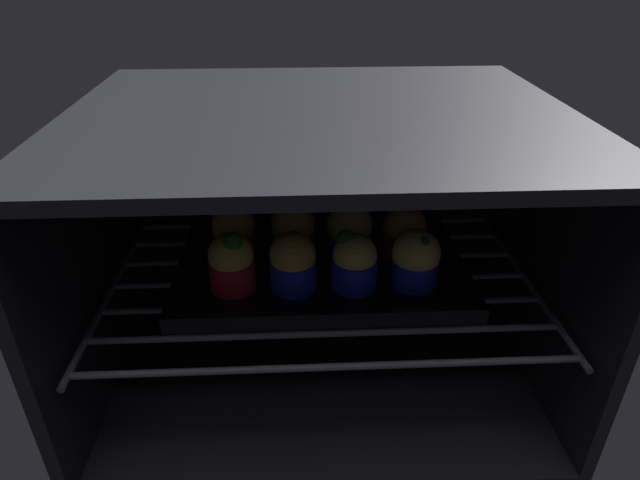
% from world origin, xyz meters
% --- Properties ---
extents(oven_cavity, '(0.59, 0.47, 0.37)m').
position_xyz_m(oven_cavity, '(0.00, 0.26, 0.17)').
color(oven_cavity, black).
rests_on(oven_cavity, ground).
extents(oven_rack, '(0.55, 0.42, 0.01)m').
position_xyz_m(oven_rack, '(0.00, 0.22, 0.14)').
color(oven_rack, '#51515B').
rests_on(oven_rack, oven_cavity).
extents(baking_tray, '(0.37, 0.29, 0.02)m').
position_xyz_m(baking_tray, '(0.00, 0.23, 0.15)').
color(baking_tray, black).
rests_on(baking_tray, oven_rack).
extents(muffin_row0_col0, '(0.06, 0.06, 0.08)m').
position_xyz_m(muffin_row0_col0, '(-0.11, 0.16, 0.19)').
color(muffin_row0_col0, red).
rests_on(muffin_row0_col0, baking_tray).
extents(muffin_row0_col1, '(0.06, 0.06, 0.08)m').
position_xyz_m(muffin_row0_col1, '(-0.04, 0.16, 0.19)').
color(muffin_row0_col1, '#1928B7').
rests_on(muffin_row0_col1, baking_tray).
extents(muffin_row0_col2, '(0.06, 0.06, 0.08)m').
position_xyz_m(muffin_row0_col2, '(0.04, 0.16, 0.19)').
color(muffin_row0_col2, '#1928B7').
rests_on(muffin_row0_col2, baking_tray).
extents(muffin_row0_col3, '(0.06, 0.06, 0.07)m').
position_xyz_m(muffin_row0_col3, '(0.11, 0.16, 0.19)').
color(muffin_row0_col3, '#1928B7').
rests_on(muffin_row0_col3, baking_tray).
extents(muffin_row1_col0, '(0.06, 0.06, 0.08)m').
position_xyz_m(muffin_row1_col0, '(-0.11, 0.23, 0.19)').
color(muffin_row1_col0, red).
rests_on(muffin_row1_col0, baking_tray).
extents(muffin_row1_col1, '(0.06, 0.06, 0.08)m').
position_xyz_m(muffin_row1_col1, '(-0.04, 0.23, 0.19)').
color(muffin_row1_col1, '#0C8C84').
rests_on(muffin_row1_col1, baking_tray).
extents(muffin_row1_col2, '(0.06, 0.06, 0.07)m').
position_xyz_m(muffin_row1_col2, '(0.04, 0.24, 0.19)').
color(muffin_row1_col2, '#1928B7').
rests_on(muffin_row1_col2, baking_tray).
extents(muffin_row1_col3, '(0.06, 0.06, 0.07)m').
position_xyz_m(muffin_row1_col3, '(0.11, 0.23, 0.19)').
color(muffin_row1_col3, red).
rests_on(muffin_row1_col3, baking_tray).
extents(muffin_row2_col0, '(0.06, 0.06, 0.08)m').
position_xyz_m(muffin_row2_col0, '(-0.12, 0.31, 0.19)').
color(muffin_row2_col0, '#1928B7').
rests_on(muffin_row2_col0, baking_tray).
extents(muffin_row2_col1, '(0.06, 0.06, 0.08)m').
position_xyz_m(muffin_row2_col1, '(-0.04, 0.31, 0.19)').
color(muffin_row2_col1, '#0C8C84').
rests_on(muffin_row2_col1, baking_tray).
extents(muffin_row2_col2, '(0.06, 0.06, 0.08)m').
position_xyz_m(muffin_row2_col2, '(0.04, 0.31, 0.19)').
color(muffin_row2_col2, '#1928B7').
rests_on(muffin_row2_col2, baking_tray).
extents(muffin_row2_col3, '(0.06, 0.06, 0.07)m').
position_xyz_m(muffin_row2_col3, '(0.12, 0.31, 0.19)').
color(muffin_row2_col3, '#1928B7').
rests_on(muffin_row2_col3, baking_tray).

